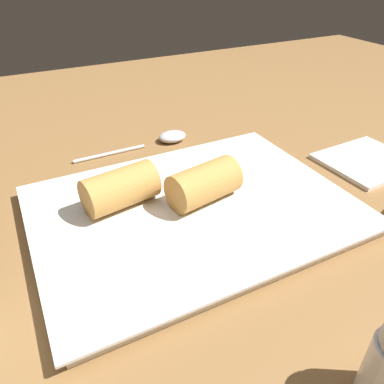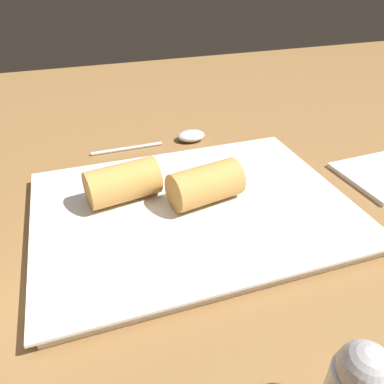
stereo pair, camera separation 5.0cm
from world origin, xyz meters
The scene contains 6 objects.
table_surface centered at (0.00, 0.00, 1.00)cm, with size 180.00×140.00×2.00cm.
serving_plate centered at (0.14, -2.82, 2.76)cm, with size 34.15×25.37×1.50cm.
roll_front_left centered at (-1.90, -3.21, 5.63)cm, with size 8.84×5.62×4.27cm.
roll_front_right centered at (6.57, -6.44, 5.63)cm, with size 8.82×5.50×4.27cm.
spoon centered at (-4.77, -21.30, 2.69)cm, with size 17.48×3.40×1.49cm.
napkin centered at (-27.14, -2.59, 2.30)cm, with size 12.46×10.72×0.60cm.
Camera 1 is at (15.39, 27.06, 27.48)cm, focal length 35.00 mm.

